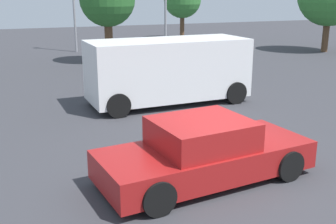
% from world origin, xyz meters
% --- Properties ---
extents(ground_plane, '(80.00, 80.00, 0.00)m').
position_xyz_m(ground_plane, '(0.00, 0.00, 0.00)').
color(ground_plane, '#38383D').
extents(sedan_foreground, '(4.51, 2.23, 1.28)m').
position_xyz_m(sedan_foreground, '(-0.33, 0.02, 0.59)').
color(sedan_foreground, maroon).
rests_on(sedan_foreground, ground_plane).
extents(van_white, '(5.42, 2.33, 2.18)m').
position_xyz_m(van_white, '(1.29, 5.97, 1.18)').
color(van_white, white).
rests_on(van_white, ground_plane).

